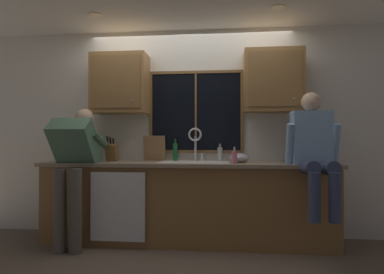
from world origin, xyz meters
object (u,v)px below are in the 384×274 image
object	(u,v)px
cutting_board	(155,148)
soap_dispenser	(234,157)
person_standing	(75,160)
bottle_tall_clear	(220,154)
mixing_bowl	(239,158)
knife_block	(112,152)
person_sitting_on_counter	(314,147)
bottle_green_glass	(175,151)

from	to	relation	value
cutting_board	soap_dispenser	world-z (taller)	cutting_board
person_standing	bottle_tall_clear	xyz separation A→B (m)	(1.58, 0.50, 0.06)
mixing_bowl	bottle_tall_clear	xyz separation A→B (m)	(-0.22, 0.15, 0.04)
mixing_bowl	soap_dispenser	world-z (taller)	soap_dispenser
knife_block	soap_dispenser	bearing A→B (deg)	-9.14
person_standing	person_sitting_on_counter	bearing A→B (deg)	0.76
person_sitting_on_counter	bottle_green_glass	size ratio (longest dim) A/B	4.56
mixing_bowl	person_standing	bearing A→B (deg)	-168.92
cutting_board	bottle_tall_clear	xyz separation A→B (m)	(0.81, -0.02, -0.06)
bottle_green_glass	knife_block	bearing A→B (deg)	-169.13
knife_block	soap_dispenser	xyz separation A→B (m)	(1.45, -0.23, -0.04)
mixing_bowl	bottle_tall_clear	distance (m)	0.27
person_standing	person_sitting_on_counter	size ratio (longest dim) A/B	1.22
knife_block	bottle_green_glass	bearing A→B (deg)	10.87
person_sitting_on_counter	soap_dispenser	distance (m)	0.82
person_sitting_on_counter	bottle_green_glass	bearing A→B (deg)	162.14
person_sitting_on_counter	mixing_bowl	xyz separation A→B (m)	(-0.74, 0.32, -0.13)
cutting_board	bottle_tall_clear	bearing A→B (deg)	-1.54
person_sitting_on_counter	knife_block	world-z (taller)	person_sitting_on_counter
cutting_board	bottle_green_glass	xyz separation A→B (m)	(0.26, -0.00, -0.04)
knife_block	bottle_green_glass	size ratio (longest dim) A/B	1.16
person_sitting_on_counter	cutting_board	bearing A→B (deg)	164.58
person_standing	bottle_green_glass	size ratio (longest dim) A/B	5.58
bottle_green_glass	cutting_board	bearing A→B (deg)	179.74
soap_dispenser	bottle_green_glass	bearing A→B (deg)	151.85
knife_block	bottle_tall_clear	world-z (taller)	knife_block
bottle_green_glass	bottle_tall_clear	distance (m)	0.55
person_standing	mixing_bowl	world-z (taller)	person_standing
person_standing	person_sitting_on_counter	world-z (taller)	person_sitting_on_counter
bottle_green_glass	bottle_tall_clear	bearing A→B (deg)	-2.15
mixing_bowl	soap_dispenser	bearing A→B (deg)	-107.07
cutting_board	bottle_green_glass	world-z (taller)	cutting_board
soap_dispenser	person_standing	bearing A→B (deg)	-175.30
soap_dispenser	bottle_green_glass	distance (m)	0.80
mixing_bowl	soap_dispenser	xyz separation A→B (m)	(-0.06, -0.21, 0.02)
knife_block	bottle_tall_clear	xyz separation A→B (m)	(1.30, 0.12, -0.02)
soap_dispenser	knife_block	bearing A→B (deg)	170.86
person_standing	soap_dispenser	distance (m)	1.74
person_standing	soap_dispenser	xyz separation A→B (m)	(1.74, 0.14, 0.04)
person_sitting_on_counter	cutting_board	xyz separation A→B (m)	(-1.77, 0.49, -0.03)
bottle_tall_clear	cutting_board	bearing A→B (deg)	178.46
bottle_green_glass	mixing_bowl	bearing A→B (deg)	-12.26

